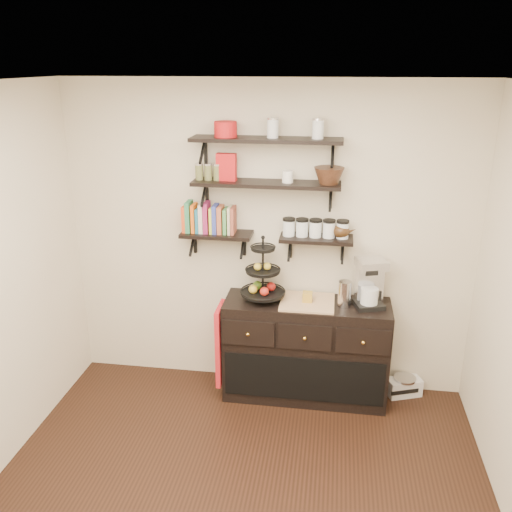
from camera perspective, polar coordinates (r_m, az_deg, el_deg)
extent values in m
cube|color=white|center=(2.71, -3.50, 17.32)|extent=(3.50, 3.50, 0.02)
cube|color=beige|center=(4.67, 1.24, 1.55)|extent=(3.50, 0.02, 2.70)
cube|color=black|center=(4.34, 1.09, 12.15)|extent=(1.20, 0.27, 0.03)
cube|color=black|center=(4.57, -5.32, 11.00)|extent=(0.02, 0.03, 0.20)
cube|color=black|center=(4.44, 8.08, 10.63)|extent=(0.02, 0.03, 0.20)
cube|color=black|center=(4.40, 1.06, 7.63)|extent=(1.20, 0.27, 0.03)
cube|color=black|center=(4.63, -5.18, 6.72)|extent=(0.02, 0.03, 0.20)
cube|color=black|center=(4.51, 7.86, 6.24)|extent=(0.02, 0.03, 0.20)
cube|color=black|center=(4.60, -4.16, 2.31)|extent=(0.60, 0.25, 0.03)
cube|color=black|center=(4.78, -6.42, 1.50)|extent=(0.02, 0.03, 0.20)
cube|color=black|center=(4.69, -1.21, 1.26)|extent=(0.03, 0.03, 0.20)
cube|color=black|center=(4.49, 6.36, 1.82)|extent=(0.60, 0.25, 0.03)
cube|color=black|center=(4.65, 3.66, 1.02)|extent=(0.03, 0.03, 0.20)
cube|color=black|center=(4.63, 9.08, 0.75)|extent=(0.02, 0.03, 0.20)
cube|color=#D5471B|center=(4.63, -7.31, 3.82)|extent=(0.02, 0.15, 0.20)
cube|color=#2E7D53|center=(4.62, -6.92, 4.04)|extent=(0.03, 0.15, 0.24)
cube|color=orange|center=(4.61, -6.45, 3.85)|extent=(0.04, 0.15, 0.21)
cube|color=#1C6582|center=(4.60, -6.03, 4.07)|extent=(0.03, 0.15, 0.25)
cube|color=beige|center=(4.59, -5.60, 3.88)|extent=(0.03, 0.15, 0.22)
cube|color=#942156|center=(4.58, -5.13, 4.10)|extent=(0.04, 0.15, 0.26)
cube|color=#CED432|center=(4.57, -4.66, 3.90)|extent=(0.03, 0.15, 0.23)
cube|color=#333FA0|center=(4.57, -4.22, 3.71)|extent=(0.03, 0.15, 0.20)
cube|color=#AE5738|center=(4.55, -3.72, 3.93)|extent=(0.04, 0.15, 0.24)
cube|color=#498E4C|center=(4.55, -3.23, 3.73)|extent=(0.03, 0.15, 0.21)
cube|color=#BFB58E|center=(4.54, -2.78, 3.95)|extent=(0.03, 0.15, 0.25)
cube|color=brown|center=(4.54, -2.34, 3.75)|extent=(0.02, 0.15, 0.22)
cylinder|color=silver|center=(4.49, 3.47, 2.96)|extent=(0.10, 0.10, 0.13)
cylinder|color=silver|center=(4.48, 4.87, 2.89)|extent=(0.10, 0.10, 0.13)
cylinder|color=silver|center=(4.48, 6.28, 2.82)|extent=(0.10, 0.10, 0.13)
cylinder|color=silver|center=(4.47, 7.68, 2.75)|extent=(0.10, 0.10, 0.13)
cylinder|color=silver|center=(4.47, 9.09, 2.68)|extent=(0.10, 0.10, 0.13)
cube|color=black|center=(4.79, 5.24, -9.82)|extent=(1.40, 0.45, 0.90)
cube|color=tan|center=(4.59, 5.42, -4.84)|extent=(0.45, 0.41, 0.02)
sphere|color=gold|center=(4.49, -0.87, -8.25)|extent=(0.04, 0.04, 0.04)
sphere|color=gold|center=(4.45, 5.14, -8.64)|extent=(0.04, 0.04, 0.04)
sphere|color=gold|center=(4.46, 11.21, -8.93)|extent=(0.04, 0.04, 0.04)
cylinder|color=black|center=(4.51, 0.73, -1.49)|extent=(0.02, 0.02, 0.55)
cylinder|color=black|center=(4.59, 0.71, -3.91)|extent=(0.37, 0.37, 0.01)
cylinder|color=black|center=(4.52, 0.72, -1.62)|extent=(0.29, 0.29, 0.02)
cylinder|color=black|center=(4.45, 0.74, 0.75)|extent=(0.20, 0.20, 0.02)
sphere|color=#B21914|center=(4.61, 1.60, -3.24)|extent=(0.08, 0.08, 0.08)
sphere|color=gold|center=(4.51, 0.17, -1.13)|extent=(0.07, 0.07, 0.07)
cube|color=#A98227|center=(4.57, 5.44, -4.29)|extent=(0.08, 0.08, 0.08)
cube|color=black|center=(4.59, 11.75, -5.01)|extent=(0.28, 0.27, 0.04)
cube|color=silver|center=(4.58, 11.86, -2.65)|extent=(0.24, 0.15, 0.35)
cube|color=silver|center=(4.45, 12.07, -0.80)|extent=(0.28, 0.27, 0.07)
cylinder|color=silver|center=(4.53, 11.84, -4.12)|extent=(0.18, 0.18, 0.13)
cylinder|color=silver|center=(4.52, 9.33, -3.97)|extent=(0.11, 0.11, 0.22)
cube|color=#B41C13|center=(4.76, -3.72, -9.17)|extent=(0.04, 0.31, 0.71)
cube|color=silver|center=(5.14, 15.31, -13.15)|extent=(0.33, 0.24, 0.16)
cylinder|color=silver|center=(5.09, 15.40, -12.31)|extent=(0.25, 0.25, 0.02)
cube|color=black|center=(5.07, 15.40, -13.63)|extent=(0.24, 0.10, 0.04)
cube|color=red|center=(4.43, -3.14, 9.33)|extent=(0.16, 0.07, 0.22)
cylinder|color=white|center=(4.37, 3.35, 8.35)|extent=(0.09, 0.09, 0.10)
cylinder|color=red|center=(4.38, -3.23, 13.19)|extent=(0.18, 0.18, 0.12)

